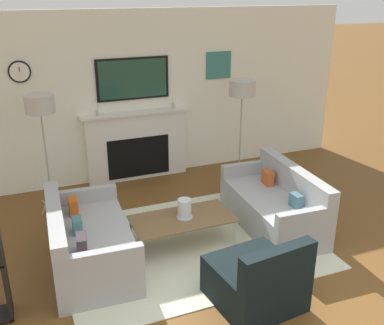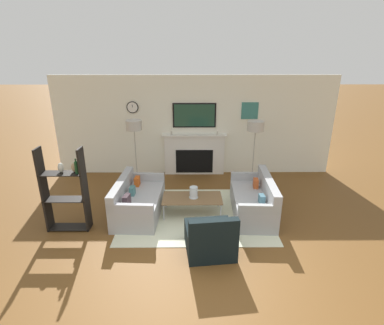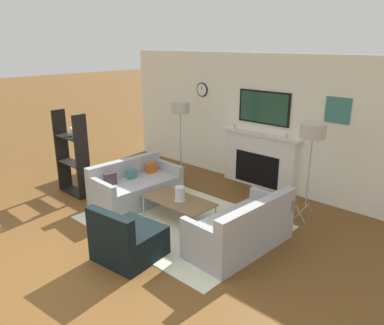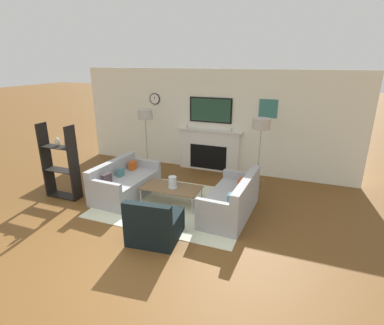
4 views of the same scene
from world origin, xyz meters
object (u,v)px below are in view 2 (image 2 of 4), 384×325
at_px(hurricane_candle, 194,193).
at_px(shelf_unit, 66,190).
at_px(couch_left, 137,202).
at_px(floor_lamp_left, 134,126).
at_px(armchair, 210,238).
at_px(coffee_table, 192,198).
at_px(floor_lamp_right, 256,127).
at_px(couch_right, 254,201).

bearing_deg(hurricane_candle, shelf_unit, -167.09).
distance_m(couch_left, floor_lamp_left, 1.97).
xyz_separation_m(armchair, hurricane_candle, (-0.27, 1.31, 0.22)).
height_order(couch_left, coffee_table, couch_left).
relative_size(couch_left, floor_lamp_right, 0.97).
relative_size(couch_left, hurricane_candle, 6.87).
height_order(floor_lamp_left, floor_lamp_right, floor_lamp_left).
height_order(couch_left, armchair, armchair).
distance_m(armchair, floor_lamp_right, 3.30).
xyz_separation_m(couch_right, hurricane_candle, (-1.27, 0.01, 0.19)).
height_order(couch_left, couch_right, couch_right).
distance_m(floor_lamp_left, shelf_unit, 2.36).
bearing_deg(coffee_table, floor_lamp_right, 43.68).
bearing_deg(coffee_table, armchair, -77.18).
bearing_deg(armchair, couch_right, 52.08).
xyz_separation_m(couch_right, armchair, (-1.01, -1.29, -0.03)).
height_order(couch_right, hurricane_candle, couch_right).
xyz_separation_m(armchair, coffee_table, (-0.30, 1.30, 0.10)).
relative_size(floor_lamp_left, floor_lamp_right, 1.02).
bearing_deg(floor_lamp_left, shelf_unit, -115.53).
distance_m(couch_left, hurricane_candle, 1.20).
xyz_separation_m(coffee_table, shelf_unit, (-2.37, -0.54, 0.46)).
height_order(couch_right, floor_lamp_left, floor_lamp_left).
bearing_deg(couch_right, floor_lamp_right, 80.57).
distance_m(couch_left, floor_lamp_right, 3.33).
relative_size(coffee_table, floor_lamp_right, 0.73).
bearing_deg(armchair, coffee_table, 102.82).
height_order(armchair, coffee_table, armchair).
relative_size(couch_left, couch_right, 0.97).
bearing_deg(floor_lamp_left, floor_lamp_right, 0.00).
height_order(couch_left, shelf_unit, shelf_unit).
distance_m(coffee_table, floor_lamp_right, 2.44).
bearing_deg(armchair, hurricane_candle, 101.50).
xyz_separation_m(couch_left, armchair, (1.45, -1.30, -0.02)).
xyz_separation_m(armchair, shelf_unit, (-2.66, 0.76, 0.55)).
xyz_separation_m(coffee_table, floor_lamp_right, (1.55, 1.48, 1.17)).
xyz_separation_m(floor_lamp_left, floor_lamp_right, (2.95, 0.00, -0.02)).
xyz_separation_m(hurricane_candle, floor_lamp_right, (1.52, 1.47, 1.05)).
xyz_separation_m(couch_right, shelf_unit, (-3.67, -0.54, 0.52)).
xyz_separation_m(couch_left, floor_lamp_left, (-0.25, 1.48, 1.27)).
relative_size(couch_right, floor_lamp_right, 1.00).
relative_size(floor_lamp_right, shelf_unit, 1.03).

